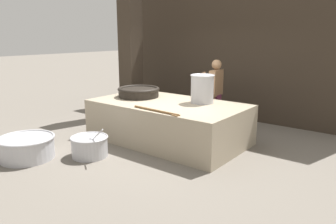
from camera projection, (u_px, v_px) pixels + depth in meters
The scene contains 10 objects.
ground_plane at pixel (168, 140), 6.99m from camera, with size 60.00×60.00×0.00m, color slate.
back_wall at pixel (232, 37), 8.59m from camera, with size 6.69×0.24×4.29m, color #382D23.
support_pillar at pixel (130, 37), 8.83m from camera, with size 0.47×0.47×4.29m, color #382D23.
hearth_platform at pixel (168, 122), 6.89m from camera, with size 3.18×1.80×0.83m.
giant_wok_near at pixel (139, 92), 7.36m from camera, with size 0.94×0.94×0.21m.
stock_pot at pixel (202, 88), 6.68m from camera, with size 0.50×0.50×0.58m.
stirring_paddle at pixel (158, 111), 5.94m from camera, with size 1.09×0.14×0.04m.
cook at pixel (215, 92), 7.67m from camera, with size 0.41×0.62×1.65m.
prep_bowl_vegetables at pixel (90, 145), 6.04m from camera, with size 0.89×0.69×0.65m.
prep_bowl_meat at pixel (27, 147), 5.93m from camera, with size 1.00×1.00×0.41m.
Camera 1 is at (4.09, -5.25, 2.21)m, focal length 35.00 mm.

